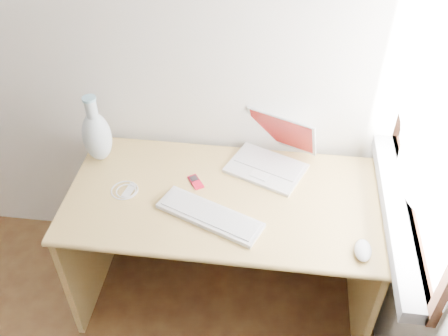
# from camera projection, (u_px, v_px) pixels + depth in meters

# --- Properties ---
(back_wall) EXTENTS (3.50, 0.04, 2.60)m
(back_wall) POSITION_uv_depth(u_px,v_px,m) (1.00, 14.00, 2.11)
(back_wall) COLOR white
(back_wall) RESTS_ON floor
(window) EXTENTS (0.11, 0.99, 1.10)m
(window) POSITION_uv_depth(u_px,v_px,m) (439.00, 108.00, 1.62)
(window) COLOR white
(window) RESTS_ON right_wall
(desk) EXTENTS (1.34, 0.67, 0.71)m
(desk) POSITION_uv_depth(u_px,v_px,m) (226.00, 215.00, 2.32)
(desk) COLOR #D8B469
(desk) RESTS_ON floor
(laptop) EXTENTS (0.39, 0.38, 0.22)m
(laptop) POSITION_uv_depth(u_px,v_px,m) (267.00, 155.00, 2.25)
(laptop) COLOR white
(laptop) RESTS_ON desk
(external_keyboard) EXTENTS (0.46, 0.29, 0.02)m
(external_keyboard) POSITION_uv_depth(u_px,v_px,m) (210.00, 215.00, 2.03)
(external_keyboard) COLOR white
(external_keyboard) RESTS_ON desk
(mouse) EXTENTS (0.07, 0.11, 0.04)m
(mouse) POSITION_uv_depth(u_px,v_px,m) (363.00, 250.00, 1.88)
(mouse) COLOR white
(mouse) RESTS_ON desk
(ipod) EXTENTS (0.09, 0.10, 0.01)m
(ipod) POSITION_uv_depth(u_px,v_px,m) (196.00, 182.00, 2.19)
(ipod) COLOR #A30B23
(ipod) RESTS_ON desk
(cable_coil) EXTENTS (0.15, 0.15, 0.01)m
(cable_coil) POSITION_uv_depth(u_px,v_px,m) (125.00, 190.00, 2.15)
(cable_coil) COLOR white
(cable_coil) RESTS_ON desk
(remote) EXTENTS (0.05, 0.09, 0.01)m
(remote) POSITION_uv_depth(u_px,v_px,m) (129.00, 190.00, 2.15)
(remote) COLOR white
(remote) RESTS_ON desk
(vase) EXTENTS (0.13, 0.13, 0.33)m
(vase) POSITION_uv_depth(u_px,v_px,m) (97.00, 135.00, 2.23)
(vase) COLOR silver
(vase) RESTS_ON desk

